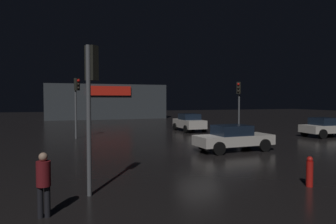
# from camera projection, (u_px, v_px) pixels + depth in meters

# --- Properties ---
(ground_plane) EXTENTS (120.00, 120.00, 0.00)m
(ground_plane) POSITION_uv_depth(u_px,v_px,m) (199.00, 150.00, 17.38)
(ground_plane) COLOR black
(store_building) EXTENTS (17.42, 6.76, 5.12)m
(store_building) POSITION_uv_depth(u_px,v_px,m) (106.00, 102.00, 46.46)
(store_building) COLOR #33383D
(store_building) RESTS_ON ground
(traffic_signal_opposite) EXTENTS (0.42, 0.42, 4.49)m
(traffic_signal_opposite) POSITION_uv_depth(u_px,v_px,m) (91.00, 88.00, 9.02)
(traffic_signal_opposite) COLOR #595B60
(traffic_signal_opposite) RESTS_ON ground
(traffic_signal_cross_left) EXTENTS (0.42, 0.42, 4.40)m
(traffic_signal_cross_left) POSITION_uv_depth(u_px,v_px,m) (239.00, 97.00, 26.17)
(traffic_signal_cross_left) COLOR #595B60
(traffic_signal_cross_left) RESTS_ON ground
(traffic_signal_cross_right) EXTENTS (0.41, 0.43, 4.45)m
(traffic_signal_cross_right) POSITION_uv_depth(u_px,v_px,m) (77.00, 96.00, 22.11)
(traffic_signal_cross_right) COLOR #595B60
(traffic_signal_cross_right) RESTS_ON ground
(car_near) EXTENTS (4.50, 2.06, 1.45)m
(car_near) POSITION_uv_depth(u_px,v_px,m) (233.00, 138.00, 16.93)
(car_near) COLOR silver
(car_near) RESTS_ON ground
(car_far) EXTENTS (3.86, 2.10, 1.49)m
(car_far) POSITION_uv_depth(u_px,v_px,m) (326.00, 127.00, 23.35)
(car_far) COLOR silver
(car_far) RESTS_ON ground
(car_crossing) EXTENTS (2.03, 3.89, 1.59)m
(car_crossing) POSITION_uv_depth(u_px,v_px,m) (189.00, 122.00, 27.56)
(car_crossing) COLOR silver
(car_crossing) RESTS_ON ground
(pedestrian) EXTENTS (0.36, 0.36, 1.60)m
(pedestrian) POSITION_uv_depth(u_px,v_px,m) (44.00, 180.00, 7.35)
(pedestrian) COLOR black
(pedestrian) RESTS_ON ground
(fire_hydrant) EXTENTS (0.22, 0.22, 1.01)m
(fire_hydrant) POSITION_uv_depth(u_px,v_px,m) (310.00, 172.00, 9.99)
(fire_hydrant) COLOR red
(fire_hydrant) RESTS_ON ground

